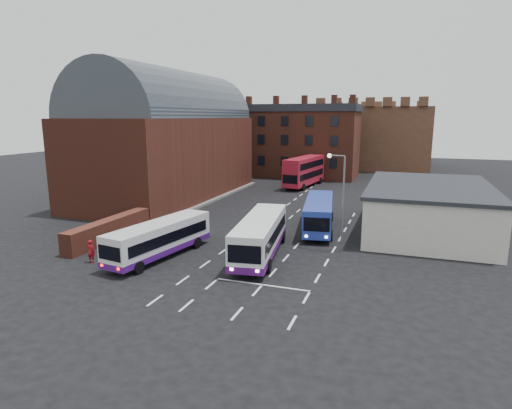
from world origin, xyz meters
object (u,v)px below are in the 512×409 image
(pedestrian_red, at_px, (91,251))
(pedestrian_beige, at_px, (104,255))
(bus_white_outbound, at_px, (160,237))
(bus_red_double, at_px, (304,171))
(bus_white_inbound, at_px, (260,234))
(bus_blue, at_px, (319,212))
(street_lamp, at_px, (340,194))

(pedestrian_red, height_order, pedestrian_beige, pedestrian_red)
(bus_white_outbound, height_order, pedestrian_red, bus_white_outbound)
(bus_red_double, bearing_deg, bus_white_inbound, 105.41)
(pedestrian_beige, bearing_deg, bus_blue, -120.11)
(bus_white_inbound, height_order, street_lamp, street_lamp)
(bus_red_double, height_order, street_lamp, street_lamp)
(bus_blue, relative_size, street_lamp, 1.41)
(street_lamp, bearing_deg, bus_red_double, 107.97)
(bus_blue, distance_m, street_lamp, 6.95)
(street_lamp, relative_size, pedestrian_beige, 4.90)
(bus_white_inbound, xyz_separation_m, bus_red_double, (-4.30, 32.74, 0.60))
(bus_red_double, distance_m, pedestrian_red, 38.72)
(bus_white_inbound, xyz_separation_m, pedestrian_beige, (-9.49, -5.66, -0.95))
(pedestrian_beige, bearing_deg, pedestrian_red, -1.38)
(bus_white_inbound, bearing_deg, pedestrian_red, 18.30)
(bus_red_double, bearing_deg, pedestrian_beige, 90.24)
(bus_white_outbound, relative_size, bus_red_double, 0.88)
(bus_white_outbound, relative_size, bus_blue, 0.93)
(bus_white_inbound, xyz_separation_m, bus_blue, (2.61, 8.90, -0.05))
(bus_white_outbound, bearing_deg, bus_white_inbound, 30.38)
(bus_white_outbound, relative_size, pedestrian_red, 5.89)
(bus_red_double, height_order, pedestrian_beige, bus_red_double)
(bus_white_outbound, height_order, street_lamp, street_lamp)
(bus_blue, relative_size, pedestrian_beige, 6.91)
(bus_blue, bearing_deg, bus_red_double, -83.01)
(bus_white_outbound, height_order, bus_white_inbound, bus_white_inbound)
(bus_white_inbound, bearing_deg, bus_white_outbound, 13.04)
(bus_white_outbound, xyz_separation_m, bus_white_inbound, (6.88, 2.67, 0.17))
(pedestrian_red, bearing_deg, bus_white_outbound, -143.98)
(bus_white_inbound, bearing_deg, bus_red_double, -90.71)
(bus_white_inbound, relative_size, bus_red_double, 0.98)
(bus_white_inbound, height_order, bus_blue, bus_white_inbound)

